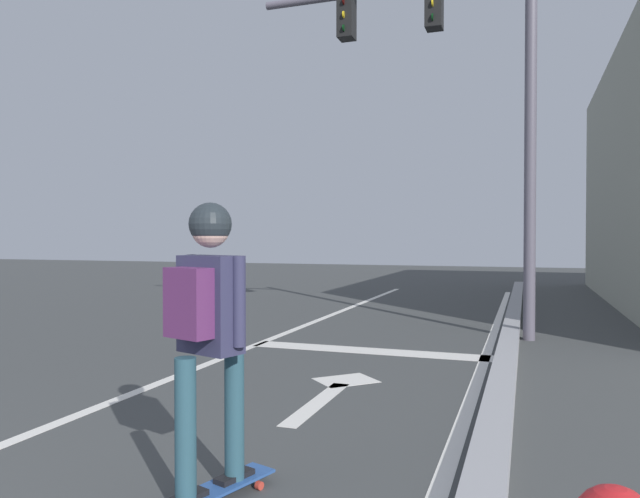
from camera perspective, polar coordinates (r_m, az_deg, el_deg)
The scene contains 9 objects.
lane_line_center at distance 7.15m, azimuth -9.51°, elevation -10.37°, with size 0.12×20.00×0.01m, color silver.
lane_line_curbside at distance 6.32m, azimuth 15.02°, elevation -11.94°, with size 0.12×20.00×0.01m, color silver.
stop_bar at distance 7.54m, azimuth 4.88°, elevation -9.76°, with size 3.08×0.40×0.01m, color silver.
lane_arrow_stem at distance 5.25m, azimuth -0.25°, elevation -14.61°, with size 0.16×1.40×0.01m, color silver.
lane_arrow_head at distance 6.03m, azimuth 2.53°, elevation -12.53°, with size 0.56×0.44×0.01m, color silver.
curb_strip at distance 6.29m, azimuth 17.34°, elevation -11.38°, with size 0.24×24.00×0.14m, color #9A999D.
skateboard at distance 3.46m, azimuth -10.46°, elevation -22.05°, with size 0.43×0.84×0.08m.
skater at distance 3.20m, azimuth -10.77°, elevation -6.00°, with size 0.41×0.59×1.53m.
traffic_signal_mast at distance 9.06m, azimuth 13.08°, elevation 16.65°, with size 4.06×0.34×5.58m.
Camera 1 is at (3.46, -0.14, 1.42)m, focal length 33.13 mm.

